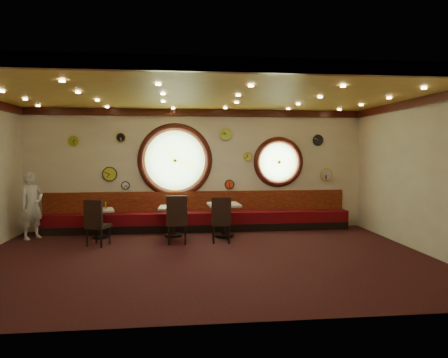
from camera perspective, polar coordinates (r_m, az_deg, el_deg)
floor at (r=7.99m, az=-2.77°, el=-11.23°), size 9.00×6.00×0.00m
ceiling at (r=7.78m, az=-2.86°, el=12.14°), size 9.00×6.00×0.02m
wall_back at (r=10.71m, az=-3.77°, el=1.33°), size 9.00×0.02×3.20m
wall_front at (r=4.74m, az=-0.66°, el=-2.02°), size 9.00×0.02×3.20m
wall_right at (r=9.16m, az=26.54°, el=0.47°), size 0.02×6.00×3.20m
molding_back at (r=10.70m, az=-3.80°, el=9.42°), size 9.00×0.10×0.18m
molding_front at (r=4.87m, az=-0.73°, el=16.00°), size 9.00×0.10×0.18m
molding_right at (r=9.18m, az=26.57°, el=9.91°), size 0.10×6.00×0.18m
banquette_base at (r=10.61m, az=-3.67°, el=-6.86°), size 8.00×0.55×0.20m
banquette_seat at (r=10.57m, az=-3.67°, el=-5.53°), size 8.00×0.55×0.30m
banquette_back at (r=10.73m, az=-3.73°, el=-3.22°), size 8.00×0.10×0.55m
porthole_left_glass at (r=10.69m, az=-6.99°, el=2.64°), size 1.66×0.02×1.66m
porthole_left_frame at (r=10.68m, az=-6.99°, el=2.64°), size 1.98×0.18×1.98m
porthole_left_ring at (r=10.65m, az=-6.99°, el=2.64°), size 1.61×0.03×1.61m
porthole_right_glass at (r=11.02m, az=7.75°, el=2.42°), size 1.10×0.02×1.10m
porthole_right_frame at (r=11.00m, az=7.76°, el=2.41°), size 1.38×0.18×1.38m
porthole_right_ring at (r=10.97m, az=7.80°, el=2.41°), size 1.09×0.03×1.09m
wall_clock_0 at (r=10.79m, az=-13.89°, el=-0.89°), size 0.20×0.03×0.20m
wall_clock_1 at (r=11.30m, az=13.26°, el=5.43°), size 0.28×0.03×0.28m
wall_clock_2 at (r=11.00m, az=-20.74°, el=5.06°), size 0.26×0.03×0.26m
wall_clock_3 at (r=10.77m, az=-14.53°, el=5.75°), size 0.24×0.03×0.24m
wall_clock_4 at (r=10.77m, az=0.77°, el=-0.78°), size 0.24×0.03×0.24m
wall_clock_5 at (r=10.83m, az=-16.01°, el=0.68°), size 0.36×0.03×0.36m
wall_clock_6 at (r=10.73m, az=0.25°, el=6.42°), size 0.30×0.03×0.30m
wall_clock_7 at (r=10.81m, az=3.41°, el=3.21°), size 0.22×0.03×0.22m
wall_clock_8 at (r=11.40m, az=14.37°, el=0.62°), size 0.34×0.03×0.34m
table_a at (r=10.13m, az=-17.32°, el=-5.59°), size 0.77×0.77×0.70m
table_b at (r=9.90m, az=-7.26°, el=-5.50°), size 0.71×0.71×0.74m
table_c at (r=9.79m, az=-0.02°, el=-5.29°), size 0.80×0.80×0.82m
chair_a at (r=9.23m, az=-17.85°, el=-5.56°), size 0.56×0.56×0.64m
chair_b at (r=9.07m, az=-6.73°, el=-5.31°), size 0.47×0.47×0.69m
chair_c at (r=9.12m, az=-0.41°, el=-5.41°), size 0.47×0.47×0.66m
condiment_a_salt at (r=10.15m, az=-17.85°, el=-3.82°), size 0.04×0.04×0.10m
condiment_b_salt at (r=9.86m, az=-7.72°, el=-3.63°), size 0.04×0.04×0.10m
condiment_c_salt at (r=9.77m, az=-0.82°, el=-3.19°), size 0.04×0.04×0.11m
condiment_a_pepper at (r=10.03m, az=-17.01°, el=-3.94°), size 0.03×0.03×0.09m
condiment_b_pepper at (r=9.84m, az=-7.21°, el=-3.63°), size 0.04×0.04×0.11m
condiment_c_pepper at (r=9.69m, az=0.18°, el=-3.31°), size 0.03×0.03×0.09m
condiment_a_bottle at (r=10.12m, az=-16.50°, el=-3.62°), size 0.05×0.05×0.17m
condiment_b_bottle at (r=9.87m, az=-6.88°, el=-3.43°), size 0.05×0.05×0.17m
condiment_c_bottle at (r=9.84m, az=0.24°, el=-3.05°), size 0.04×0.04×0.14m
waiter at (r=10.59m, az=-25.76°, el=-3.42°), size 0.66×0.70×1.61m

